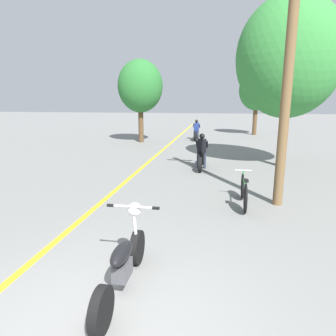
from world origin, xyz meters
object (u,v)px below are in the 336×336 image
at_px(roadside_tree_right_far, 257,90).
at_px(motorcycle_foreground, 124,261).
at_px(roadside_tree_right_near, 289,58).
at_px(utility_pole, 290,53).
at_px(motorcycle_rider_far, 196,132).
at_px(roadside_tree_left, 140,87).
at_px(bicycle_parked, 244,191).
at_px(motorcycle_rider_lead, 202,155).

relative_size(roadside_tree_right_far, motorcycle_foreground, 2.34).
bearing_deg(roadside_tree_right_near, motorcycle_foreground, -112.72).
height_order(roadside_tree_right_near, roadside_tree_right_far, roadside_tree_right_near).
xyz_separation_m(utility_pole, motorcycle_rider_far, (-3.12, 12.62, -3.20)).
xyz_separation_m(roadside_tree_right_far, roadside_tree_left, (-7.63, -5.63, 0.11)).
relative_size(roadside_tree_right_near, bicycle_parked, 3.70).
xyz_separation_m(roadside_tree_left, motorcycle_foreground, (3.71, -14.97, -3.04)).
distance_m(motorcycle_rider_lead, bicycle_parked, 4.38).
distance_m(roadside_tree_right_near, roadside_tree_right_far, 11.63).
bearing_deg(roadside_tree_right_near, bicycle_parked, -109.64).
height_order(roadside_tree_right_far, bicycle_parked, roadside_tree_right_far).
bearing_deg(motorcycle_rider_lead, roadside_tree_left, 121.85).
distance_m(roadside_tree_right_far, roadside_tree_left, 9.49).
xyz_separation_m(motorcycle_foreground, bicycle_parked, (1.94, 3.88, -0.05)).
height_order(motorcycle_foreground, motorcycle_rider_far, motorcycle_rider_far).
relative_size(roadside_tree_right_far, roadside_tree_left, 0.96).
xyz_separation_m(utility_pole, motorcycle_rider_lead, (-2.22, 3.93, -3.20)).
bearing_deg(motorcycle_rider_lead, motorcycle_foreground, -94.23).
relative_size(roadside_tree_right_far, bicycle_parked, 2.78).
distance_m(utility_pole, motorcycle_rider_far, 13.39).
relative_size(roadside_tree_right_near, motorcycle_rider_lead, 3.25).
bearing_deg(motorcycle_rider_lead, motorcycle_rider_far, 95.90).
bearing_deg(motorcycle_rider_lead, bicycle_parked, -72.10).
relative_size(roadside_tree_right_near, motorcycle_rider_far, 3.05).
distance_m(motorcycle_foreground, motorcycle_rider_far, 16.73).
distance_m(utility_pole, bicycle_parked, 3.46).
height_order(roadside_tree_right_far, roadside_tree_left, roadside_tree_left).
height_order(roadside_tree_left, motorcycle_rider_far, roadside_tree_left).
distance_m(roadside_tree_right_far, bicycle_parked, 17.11).
relative_size(roadside_tree_left, motorcycle_rider_lead, 2.54).
xyz_separation_m(roadside_tree_right_near, roadside_tree_left, (-7.48, 5.97, -0.76)).
bearing_deg(roadside_tree_left, utility_pole, -58.99).
height_order(roadside_tree_right_far, motorcycle_foreground, roadside_tree_right_far).
xyz_separation_m(roadside_tree_right_near, motorcycle_rider_far, (-4.07, 7.73, -3.72)).
bearing_deg(utility_pole, roadside_tree_left, 121.01).
bearing_deg(roadside_tree_left, bicycle_parked, -63.01).
bearing_deg(motorcycle_rider_far, roadside_tree_left, -152.73).
distance_m(utility_pole, roadside_tree_right_far, 16.54).
bearing_deg(motorcycle_rider_far, utility_pole, -76.11).
relative_size(roadside_tree_left, motorcycle_rider_far, 2.38).
bearing_deg(motorcycle_rider_far, roadside_tree_right_near, -62.21).
bearing_deg(motorcycle_rider_far, roadside_tree_right_far, 42.50).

